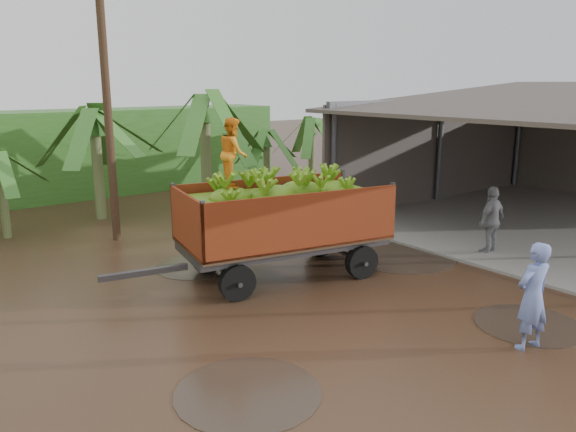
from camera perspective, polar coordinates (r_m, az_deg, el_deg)
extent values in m
plane|color=black|center=(12.16, 3.98, -9.46)|extent=(100.00, 100.00, 0.00)
cube|color=gray|center=(21.23, 24.89, -0.60)|extent=(12.00, 10.00, 0.08)
cube|color=#383330|center=(20.72, 26.04, 10.78)|extent=(12.78, 10.80, 1.01)
cube|color=#383330|center=(23.49, 14.75, 6.31)|extent=(12.00, 0.12, 4.00)
cube|color=#2D661E|center=(25.13, -24.86, 5.49)|extent=(22.00, 3.00, 3.60)
cube|color=#47474C|center=(12.94, -14.42, -5.58)|extent=(1.96, 0.51, 0.13)
imported|color=orange|center=(13.26, -5.59, 6.42)|extent=(0.92, 1.00, 1.64)
imported|color=#6D81C7|center=(11.02, 23.60, -7.47)|extent=(0.80, 0.60, 2.00)
imported|color=gray|center=(16.62, 19.97, -0.44)|extent=(1.16, 0.53, 1.95)
cylinder|color=#47301E|center=(17.50, -17.82, 9.82)|extent=(0.24, 0.24, 7.63)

